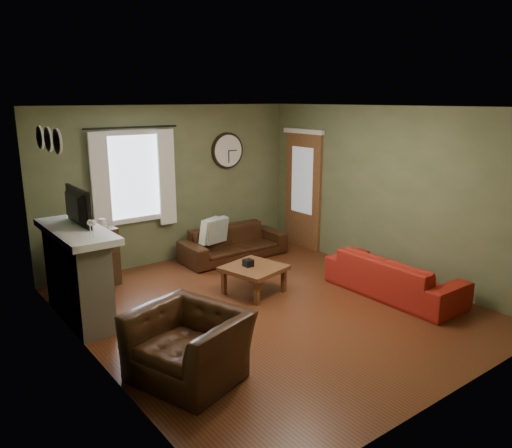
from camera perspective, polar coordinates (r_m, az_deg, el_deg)
floor at (r=6.72m, az=1.39°, el=-9.51°), size 4.60×5.20×0.00m
ceiling at (r=6.16m, az=1.54°, el=13.23°), size 4.60×5.20×0.00m
wall_left at (r=5.25m, az=-18.63°, el=-2.08°), size 0.00×5.20×2.60m
wall_right at (r=7.93m, az=14.62°, el=3.54°), size 0.00×5.20×2.60m
wall_back at (r=8.47m, az=-9.58°, el=4.46°), size 4.60×0.00×2.60m
wall_front at (r=4.65m, az=21.88°, el=-4.44°), size 4.60×0.00×2.60m
fireplace at (r=6.58m, az=-19.72°, el=-5.78°), size 0.40×1.40×1.10m
firebox at (r=6.72m, az=-17.99°, el=-7.50°), size 0.04×0.60×0.55m
mantel at (r=6.42m, az=-19.90°, el=-0.77°), size 0.58×1.60×0.08m
tv at (r=6.51m, az=-20.29°, el=1.35°), size 0.08×0.60×0.35m
tv_screen at (r=6.53m, az=-19.67°, el=1.93°), size 0.02×0.62×0.36m
medallion_left at (r=5.85m, az=-21.75°, el=8.76°), size 0.28×0.28×0.03m
medallion_mid at (r=6.18m, az=-22.64°, el=8.92°), size 0.28×0.28×0.03m
medallion_right at (r=6.52m, az=-23.45°, el=9.06°), size 0.28×0.28×0.03m
window_pane at (r=8.12m, az=-13.96°, el=5.26°), size 1.00×0.02×1.30m
curtain_rod at (r=7.95m, az=-14.00°, el=10.66°), size 0.03×0.03×1.50m
curtain_left at (r=7.84m, az=-17.34°, el=4.36°), size 0.28×0.04×1.55m
curtain_right at (r=8.27m, az=-10.16°, el=5.26°), size 0.28×0.04×1.55m
wall_clock at (r=8.91m, az=-3.23°, el=8.36°), size 0.64×0.06×0.64m
door at (r=9.19m, az=5.38°, el=3.77°), size 0.05×0.90×2.10m
bookshelf at (r=7.66m, az=-18.16°, el=-3.80°), size 0.72×0.31×0.86m
book at (r=7.49m, az=-18.95°, el=-0.05°), size 0.19×0.24×0.02m
sofa_brown at (r=8.64m, az=-2.56°, el=-2.17°), size 1.86×0.73×0.54m
pillow_left at (r=8.38m, az=-5.25°, el=-0.76°), size 0.43×0.27×0.41m
pillow_right at (r=8.39m, az=-4.58°, el=-0.73°), size 0.44×0.20×0.42m
sofa_red at (r=7.28m, az=15.48°, el=-5.72°), size 0.77×1.96×0.57m
armchair at (r=5.09m, az=-7.69°, el=-13.56°), size 1.21×1.29×0.68m
coffee_table at (r=7.12m, az=-0.23°, el=-6.39°), size 0.91×0.91×0.40m
tissue_box at (r=7.06m, az=-0.90°, el=-4.86°), size 0.12×0.12×0.10m
wine_glass_a at (r=5.86m, az=-18.14°, el=-0.57°), size 0.07×0.07×0.20m
wine_glass_b at (r=5.94m, az=-18.42°, el=-0.45°), size 0.07×0.07×0.19m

